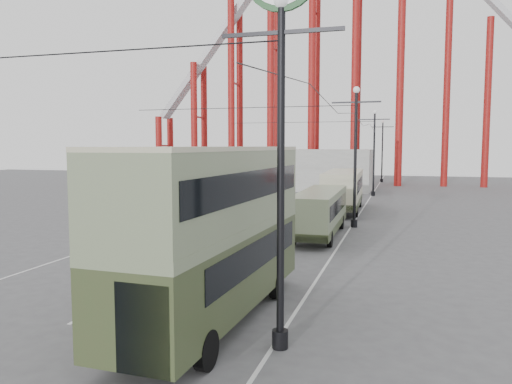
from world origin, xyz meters
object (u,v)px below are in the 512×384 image
(single_decker_cream, at_px, (343,189))
(double_decker_bus, at_px, (215,225))
(lamp_post_near, at_px, (281,50))
(single_decker_green, at_px, (320,211))
(pedestrian, at_px, (280,237))

(single_decker_cream, bearing_deg, double_decker_bus, -93.76)
(lamp_post_near, bearing_deg, double_decker_bus, 148.96)
(single_decker_green, bearing_deg, single_decker_cream, 88.95)
(lamp_post_near, bearing_deg, single_decker_green, 95.58)
(single_decker_green, distance_m, single_decker_cream, 12.02)
(double_decker_bus, xyz_separation_m, single_decker_cream, (0.76, 27.63, -1.14))
(lamp_post_near, bearing_deg, pedestrian, 103.60)
(single_decker_cream, bearing_deg, lamp_post_near, -88.92)
(lamp_post_near, distance_m, single_decker_green, 18.28)
(single_decker_cream, relative_size, pedestrian, 6.37)
(lamp_post_near, distance_m, double_decker_bus, 5.60)
(single_decker_cream, height_order, pedestrian, single_decker_cream)
(single_decker_green, xyz_separation_m, pedestrian, (-1.10, -5.64, -0.69))
(lamp_post_near, xyz_separation_m, single_decker_cream, (-1.66, 29.08, -5.97))
(single_decker_green, bearing_deg, double_decker_bus, -93.75)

